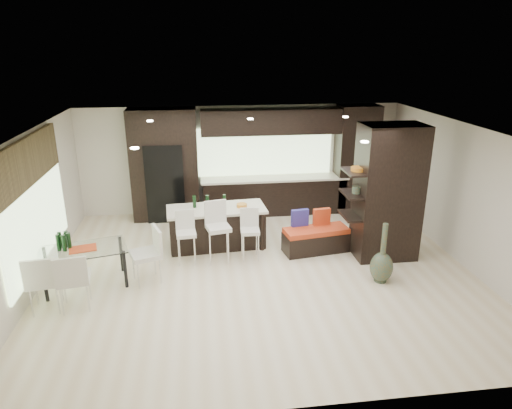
{
  "coord_description": "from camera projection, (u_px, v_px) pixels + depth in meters",
  "views": [
    {
      "loc": [
        -1.08,
        -7.74,
        4.12
      ],
      "look_at": [
        0.0,
        0.6,
        1.15
      ],
      "focal_mm": 32.0,
      "sensor_mm": 36.0,
      "label": 1
    }
  ],
  "objects": [
    {
      "name": "dining_table",
      "position": [
        85.0,
        267.0,
        8.13
      ],
      "size": [
        1.62,
        1.15,
        0.71
      ],
      "primitive_type": "cube",
      "rotation": [
        0.0,
        0.0,
        0.24
      ],
      "color": "white",
      "rests_on": "ground"
    },
    {
      "name": "window_back",
      "position": [
        265.0,
        151.0,
        11.53
      ],
      "size": [
        3.4,
        0.04,
        1.2
      ],
      "primitive_type": "cube",
      "color": "#B2D199",
      "rests_on": "back_wall"
    },
    {
      "name": "ceiling",
      "position": [
        260.0,
        131.0,
        7.84
      ],
      "size": [
        8.0,
        7.0,
        0.02
      ],
      "primitive_type": "cube",
      "color": "white",
      "rests_on": "ground"
    },
    {
      "name": "stone_accent",
      "position": [
        29.0,
        161.0,
        7.7
      ],
      "size": [
        0.08,
        3.0,
        0.8
      ],
      "primitive_type": "cube",
      "color": "brown",
      "rests_on": "left_wall"
    },
    {
      "name": "chair_near",
      "position": [
        74.0,
        282.0,
        7.4
      ],
      "size": [
        0.57,
        0.57,
        0.93
      ],
      "primitive_type": "cube",
      "rotation": [
        0.0,
        0.0,
        0.15
      ],
      "color": "silver",
      "rests_on": "ground"
    },
    {
      "name": "floor_vase",
      "position": [
        383.0,
        253.0,
        8.19
      ],
      "size": [
        0.49,
        0.49,
        1.14
      ],
      "primitive_type": null,
      "rotation": [
        0.0,
        0.0,
        -0.2
      ],
      "color": "#3E4935",
      "rests_on": "ground"
    },
    {
      "name": "chair_far",
      "position": [
        45.0,
        284.0,
        7.35
      ],
      "size": [
        0.56,
        0.56,
        0.93
      ],
      "primitive_type": "cube",
      "rotation": [
        0.0,
        0.0,
        0.12
      ],
      "color": "silver",
      "rests_on": "ground"
    },
    {
      "name": "left_wall",
      "position": [
        29.0,
        215.0,
        7.8
      ],
      "size": [
        0.02,
        7.0,
        2.7
      ],
      "primitive_type": "cube",
      "color": "beige",
      "rests_on": "ground"
    },
    {
      "name": "partition_column",
      "position": [
        388.0,
        193.0,
        8.98
      ],
      "size": [
        1.2,
        0.8,
        2.7
      ],
      "primitive_type": "cube",
      "color": "black",
      "rests_on": "ground"
    },
    {
      "name": "stool_left",
      "position": [
        187.0,
        243.0,
        8.96
      ],
      "size": [
        0.41,
        0.41,
        0.85
      ],
      "primitive_type": "cube",
      "rotation": [
        0.0,
        0.0,
        0.08
      ],
      "color": "silver",
      "rests_on": "ground"
    },
    {
      "name": "bench",
      "position": [
        316.0,
        240.0,
        9.5
      ],
      "size": [
        1.41,
        0.72,
        0.52
      ],
      "primitive_type": "cube",
      "rotation": [
        0.0,
        0.0,
        0.15
      ],
      "color": "black",
      "rests_on": "ground"
    },
    {
      "name": "refrigerator",
      "position": [
        166.0,
        181.0,
        11.11
      ],
      "size": [
        0.9,
        0.68,
        1.9
      ],
      "primitive_type": "cube",
      "color": "black",
      "rests_on": "ground"
    },
    {
      "name": "stool_right",
      "position": [
        250.0,
        240.0,
        9.12
      ],
      "size": [
        0.38,
        0.38,
        0.84
      ],
      "primitive_type": "cube",
      "rotation": [
        0.0,
        0.0,
        -0.04
      ],
      "color": "silver",
      "rests_on": "ground"
    },
    {
      "name": "window_left",
      "position": [
        35.0,
        211.0,
        8.0
      ],
      "size": [
        0.04,
        3.2,
        1.9
      ],
      "primitive_type": "cube",
      "color": "#B2D199",
      "rests_on": "left_wall"
    },
    {
      "name": "ground",
      "position": [
        260.0,
        271.0,
        8.74
      ],
      "size": [
        8.0,
        8.0,
        0.0
      ],
      "primitive_type": "plane",
      "color": "beige",
      "rests_on": "ground"
    },
    {
      "name": "kitchen_island",
      "position": [
        217.0,
        227.0,
        9.72
      ],
      "size": [
        2.11,
        1.03,
        0.85
      ],
      "primitive_type": "cube",
      "rotation": [
        0.0,
        0.0,
        0.07
      ],
      "color": "black",
      "rests_on": "ground"
    },
    {
      "name": "right_wall",
      "position": [
        466.0,
        196.0,
        8.77
      ],
      "size": [
        0.02,
        7.0,
        2.7
      ],
      "primitive_type": "cube",
      "color": "beige",
      "rests_on": "ground"
    },
    {
      "name": "stool_mid",
      "position": [
        219.0,
        238.0,
        8.99
      ],
      "size": [
        0.52,
        0.52,
        0.99
      ],
      "primitive_type": "cube",
      "rotation": [
        0.0,
        0.0,
        0.21
      ],
      "color": "silver",
      "rests_on": "ground"
    },
    {
      "name": "back_wall",
      "position": [
        241.0,
        159.0,
        11.56
      ],
      "size": [
        8.0,
        0.02,
        2.7
      ],
      "primitive_type": "cube",
      "color": "beige",
      "rests_on": "ground"
    },
    {
      "name": "chair_end",
      "position": [
        146.0,
        258.0,
        8.22
      ],
      "size": [
        0.65,
        0.65,
        0.94
      ],
      "primitive_type": "cube",
      "rotation": [
        0.0,
        0.0,
        1.9
      ],
      "color": "silver",
      "rests_on": "ground"
    },
    {
      "name": "ceiling_spots",
      "position": [
        259.0,
        130.0,
        8.08
      ],
      "size": [
        4.0,
        3.0,
        0.02
      ],
      "primitive_type": "cube",
      "color": "white",
      "rests_on": "ceiling"
    },
    {
      "name": "back_cabinetry",
      "position": [
        263.0,
        162.0,
        11.31
      ],
      "size": [
        6.8,
        0.68,
        2.7
      ],
      "primitive_type": "cube",
      "color": "black",
      "rests_on": "ground"
    }
  ]
}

